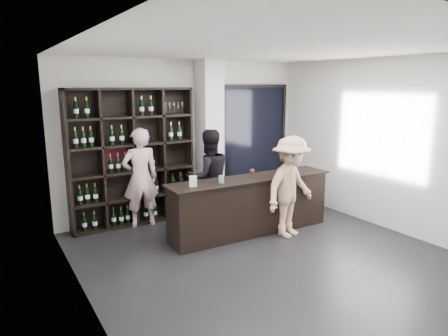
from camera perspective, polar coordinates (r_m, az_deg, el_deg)
floor at (r=5.84m, az=7.30°, el=-13.10°), size 5.00×5.50×0.01m
wine_shelf at (r=7.13m, az=-12.93°, el=1.45°), size 2.20×0.35×2.40m
structural_column at (r=7.61m, az=-2.02°, el=4.29°), size 0.40×0.40×2.90m
glass_panel at (r=8.45m, az=4.37°, el=4.67°), size 1.60×0.08×2.10m
tasting_counter at (r=6.69m, az=3.85°, el=-5.33°), size 2.90×0.61×0.95m
taster_pink at (r=7.07m, az=-11.85°, el=-1.36°), size 0.66×0.46×1.73m
taster_black at (r=7.01m, az=-2.19°, el=-1.37°), size 0.91×0.76×1.70m
customer at (r=6.54m, az=9.48°, el=-2.70°), size 1.18×0.85×1.65m
wine_glass at (r=6.47m, az=4.04°, el=-0.72°), size 0.09×0.09×0.19m
spit_cup at (r=6.19m, az=-0.41°, el=-1.62°), size 0.11×0.11×0.12m
napkin_stack at (r=7.05m, az=9.48°, el=-0.50°), size 0.13×0.13×0.02m
card_stand at (r=5.97m, az=-4.45°, el=-1.91°), size 0.12×0.09×0.16m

